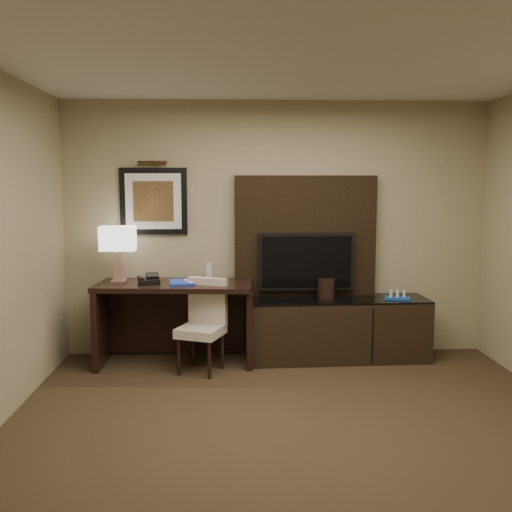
{
  "coord_description": "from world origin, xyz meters",
  "views": [
    {
      "loc": [
        -0.5,
        -3.57,
        1.83
      ],
      "look_at": [
        -0.25,
        1.8,
        1.15
      ],
      "focal_mm": 40.0,
      "sensor_mm": 36.0,
      "label": 1
    }
  ],
  "objects": [
    {
      "name": "desk_phone",
      "position": [
        -1.31,
        2.09,
        0.89
      ],
      "size": [
        0.24,
        0.23,
        0.1
      ],
      "primitive_type": null,
      "rotation": [
        0.0,
        0.0,
        0.29
      ],
      "color": "black",
      "rests_on": "desk"
    },
    {
      "name": "floor",
      "position": [
        0.0,
        0.0,
        -0.01
      ],
      "size": [
        4.5,
        5.0,
        0.01
      ],
      "primitive_type": "cube",
      "color": "#302215",
      "rests_on": "ground"
    },
    {
      "name": "tv",
      "position": [
        0.3,
        2.34,
        1.02
      ],
      "size": [
        1.0,
        0.08,
        0.6
      ],
      "primitive_type": "cube",
      "color": "black",
      "rests_on": "tv_wall_panel"
    },
    {
      "name": "desk",
      "position": [
        -1.06,
        2.15,
        0.42
      ],
      "size": [
        1.6,
        0.78,
        0.84
      ],
      "primitive_type": "cube",
      "rotation": [
        0.0,
        0.0,
        -0.07
      ],
      "color": "black",
      "rests_on": "floor"
    },
    {
      "name": "minibar_tray",
      "position": [
        1.23,
        2.15,
        0.69
      ],
      "size": [
        0.29,
        0.22,
        0.09
      ],
      "primitive_type": null,
      "rotation": [
        0.0,
        0.0,
        -0.3
      ],
      "color": "#174698",
      "rests_on": "credenza"
    },
    {
      "name": "picture_light",
      "position": [
        -1.3,
        2.44,
        2.05
      ],
      "size": [
        0.04,
        0.04,
        0.3
      ],
      "primitive_type": "cylinder",
      "color": "#442915",
      "rests_on": "wall_back"
    },
    {
      "name": "ceiling",
      "position": [
        0.0,
        0.0,
        2.7
      ],
      "size": [
        4.5,
        5.0,
        0.01
      ],
      "primitive_type": "cube",
      "color": "silver",
      "rests_on": "wall_back"
    },
    {
      "name": "artwork",
      "position": [
        -1.3,
        2.48,
        1.65
      ],
      "size": [
        0.7,
        0.04,
        0.7
      ],
      "primitive_type": "cube",
      "color": "black",
      "rests_on": "wall_back"
    },
    {
      "name": "table_lamp",
      "position": [
        -1.64,
        2.26,
        1.15
      ],
      "size": [
        0.43,
        0.33,
        0.62
      ],
      "primitive_type": null,
      "rotation": [
        0.0,
        0.0,
        0.33
      ],
      "color": "#A17A64",
      "rests_on": "desk"
    },
    {
      "name": "blue_folder",
      "position": [
        -0.99,
        2.13,
        0.85
      ],
      "size": [
        0.28,
        0.35,
        0.02
      ],
      "primitive_type": "cube",
      "rotation": [
        0.0,
        0.0,
        0.13
      ],
      "color": "#1A34AD",
      "rests_on": "desk"
    },
    {
      "name": "wall_front",
      "position": [
        0.0,
        -2.5,
        1.35
      ],
      "size": [
        4.5,
        0.01,
        2.7
      ],
      "primitive_type": "cube",
      "color": "#968A65",
      "rests_on": "floor"
    },
    {
      "name": "desk_chair",
      "position": [
        -0.79,
        1.85,
        0.42
      ],
      "size": [
        0.54,
        0.58,
        0.83
      ],
      "primitive_type": null,
      "rotation": [
        0.0,
        0.0,
        -0.38
      ],
      "color": "beige",
      "rests_on": "floor"
    },
    {
      "name": "book",
      "position": [
        -0.94,
        2.12,
        0.95
      ],
      "size": [
        0.17,
        0.08,
        0.24
      ],
      "primitive_type": "imported",
      "rotation": [
        0.0,
        0.0,
        0.34
      ],
      "color": "#B5A98E",
      "rests_on": "desk"
    },
    {
      "name": "ice_bucket",
      "position": [
        0.5,
        2.24,
        0.75
      ],
      "size": [
        0.22,
        0.22,
        0.2
      ],
      "primitive_type": "cylinder",
      "rotation": [
        0.0,
        0.0,
        0.26
      ],
      "color": "black",
      "rests_on": "credenza"
    },
    {
      "name": "wall_back",
      "position": [
        0.0,
        2.5,
        1.35
      ],
      "size": [
        4.5,
        0.01,
        2.7
      ],
      "primitive_type": "cube",
      "color": "#968A65",
      "rests_on": "floor"
    },
    {
      "name": "tv_wall_panel",
      "position": [
        0.3,
        2.44,
        1.27
      ],
      "size": [
        1.5,
        0.12,
        1.3
      ],
      "primitive_type": "cube",
      "color": "black",
      "rests_on": "wall_back"
    },
    {
      "name": "water_bottle",
      "position": [
        -0.71,
        2.22,
        0.93
      ],
      "size": [
        0.08,
        0.08,
        0.2
      ],
      "primitive_type": "cylinder",
      "rotation": [
        0.0,
        0.0,
        -0.31
      ],
      "color": "silver",
      "rests_on": "desk"
    },
    {
      "name": "credenza",
      "position": [
        0.61,
        2.2,
        0.32
      ],
      "size": [
        1.89,
        0.58,
        0.65
      ],
      "primitive_type": "cube",
      "rotation": [
        0.0,
        0.0,
        0.03
      ],
      "color": "black",
      "rests_on": "floor"
    }
  ]
}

